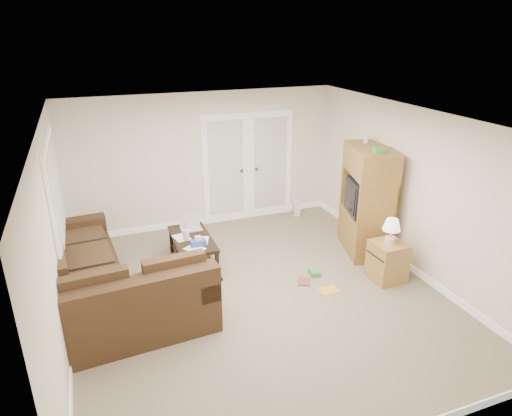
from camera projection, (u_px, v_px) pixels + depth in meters
name	position (u px, v px, depth m)	size (l,w,h in m)	color
floor	(258.00, 295.00, 6.51)	(5.50, 5.50, 0.00)	gray
ceiling	(258.00, 120.00, 5.57)	(5.00, 5.50, 0.02)	white
wall_left	(54.00, 244.00, 5.22)	(0.02, 5.50, 2.50)	white
wall_right	(412.00, 191.00, 6.86)	(0.02, 5.50, 2.50)	white
wall_back	(204.00, 161.00, 8.43)	(5.00, 0.02, 2.50)	white
wall_front	(380.00, 337.00, 3.65)	(5.00, 0.02, 2.50)	white
baseboards	(258.00, 292.00, 6.49)	(5.00, 5.50, 0.10)	white
french_doors	(248.00, 167.00, 8.76)	(1.80, 0.05, 2.13)	white
window_left	(55.00, 191.00, 5.98)	(0.05, 1.92, 1.42)	white
sectional_sofa	(103.00, 284.00, 6.09)	(2.19, 3.02, 0.91)	#3E2A17
coffee_table	(193.00, 249.00, 7.26)	(0.59, 1.16, 0.79)	black
tv_armoire	(367.00, 200.00, 7.50)	(0.91, 1.25, 1.92)	olive
side_cabinet	(388.00, 258.00, 6.78)	(0.47, 0.47, 0.99)	#A77B3D
space_heater	(297.00, 208.00, 9.16)	(0.12, 0.10, 0.31)	silver
floor_magazine	(329.00, 290.00, 6.61)	(0.27, 0.21, 0.01)	gold
floor_greenbox	(314.00, 272.00, 7.02)	(0.14, 0.19, 0.08)	#408D40
floor_book	(298.00, 281.00, 6.84)	(0.18, 0.24, 0.02)	brown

